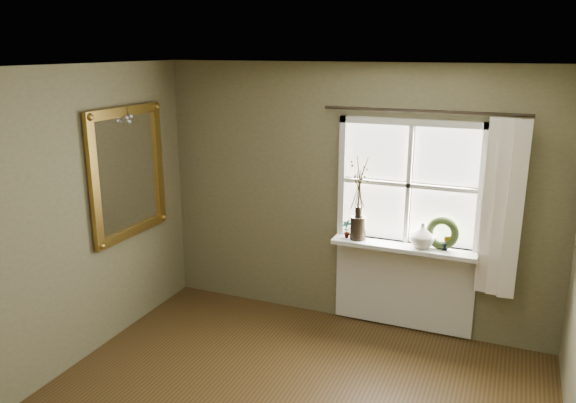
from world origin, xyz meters
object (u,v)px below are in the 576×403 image
(cream_vase, at_px, (422,235))
(gilt_mirror, at_px, (128,172))
(dark_jug, at_px, (358,228))
(wreath, at_px, (442,236))

(cream_vase, bearing_deg, gilt_mirror, -163.56)
(dark_jug, height_order, cream_vase, cream_vase)
(wreath, bearing_deg, dark_jug, -171.01)
(wreath, height_order, gilt_mirror, gilt_mirror)
(dark_jug, distance_m, gilt_mirror, 2.28)
(dark_jug, xyz_separation_m, cream_vase, (0.62, 0.00, 0.00))
(dark_jug, bearing_deg, cream_vase, 0.00)
(cream_vase, bearing_deg, wreath, 12.98)
(cream_vase, height_order, wreath, wreath)
(cream_vase, height_order, gilt_mirror, gilt_mirror)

